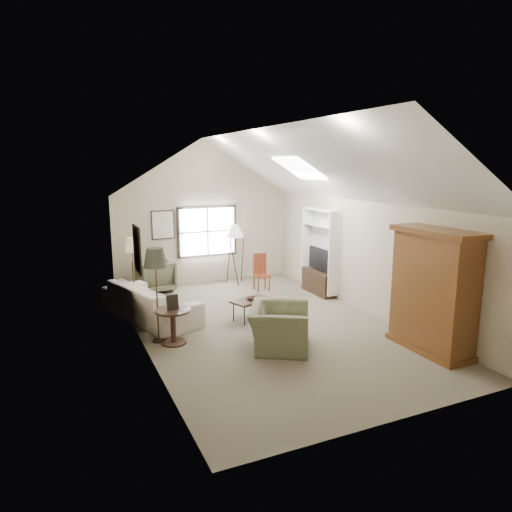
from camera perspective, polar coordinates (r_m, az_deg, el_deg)
name	(u,v)px	position (r m, az deg, el deg)	size (l,w,h in m)	color
room_shell	(264,169)	(9.06, 1.06, 10.82)	(5.01, 8.01, 4.00)	#736752
window	(207,231)	(12.92, -6.10, 3.08)	(1.72, 0.08, 1.42)	black
skylight	(300,168)	(10.46, 5.47, 10.90)	(0.80, 1.20, 0.52)	white
wall_art	(151,236)	(10.45, -12.99, 2.44)	(1.97, 3.71, 0.88)	black
armoire	(433,291)	(8.66, 21.30, -4.10)	(0.60, 1.50, 2.20)	brown
tv_alcove	(320,250)	(11.79, 8.00, 0.77)	(0.32, 1.30, 2.10)	white
media_console	(318,282)	(11.97, 7.81, -3.25)	(0.34, 1.18, 0.60)	#382316
tv_panel	(319,259)	(11.83, 7.89, -0.34)	(0.05, 0.90, 0.55)	black
sofa	(150,301)	(10.19, -13.07, -5.53)	(2.63, 1.03, 0.77)	silver
armchair_near	(279,327)	(8.41, 2.91, -8.84)	(1.20, 1.05, 0.78)	#656949
armchair_far	(154,276)	(12.30, -12.59, -2.45)	(0.89, 0.92, 0.83)	#5B5C41
coffee_table	(252,309)	(9.91, -0.54, -6.69)	(0.88, 0.49, 0.45)	#3E2819
bowl	(252,298)	(9.83, -0.54, -5.31)	(0.21, 0.21, 0.05)	#332115
side_table	(173,326)	(8.74, -10.30, -8.65)	(0.66, 0.66, 0.66)	#372216
side_chair	(262,272)	(12.10, 0.74, -2.06)	(0.38, 0.38, 0.97)	brown
tripod_lamp	(235,254)	(12.72, -2.62, 0.27)	(0.49, 0.49, 1.70)	silver
dark_lamp	(157,295)	(8.70, -12.28, -4.76)	(0.44, 0.44, 1.83)	#2A2E20
tan_lamp	(133,271)	(11.20, -15.07, -1.78)	(0.33, 0.33, 1.65)	tan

